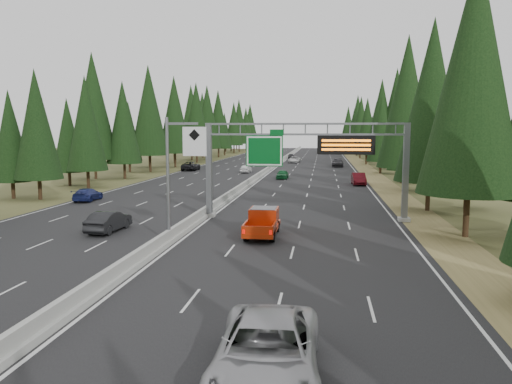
# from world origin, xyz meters

# --- Properties ---
(road) EXTENTS (32.00, 260.00, 0.08)m
(road) POSITION_xyz_m (0.00, 80.00, 0.04)
(road) COLOR black
(road) RESTS_ON ground
(shoulder_right) EXTENTS (3.60, 260.00, 0.06)m
(shoulder_right) POSITION_xyz_m (17.80, 80.00, 0.03)
(shoulder_right) COLOR olive
(shoulder_right) RESTS_ON ground
(shoulder_left) EXTENTS (3.60, 260.00, 0.06)m
(shoulder_left) POSITION_xyz_m (-17.80, 80.00, 0.03)
(shoulder_left) COLOR #414620
(shoulder_left) RESTS_ON ground
(median_barrier) EXTENTS (0.70, 260.00, 0.85)m
(median_barrier) POSITION_xyz_m (0.00, 80.00, 0.41)
(median_barrier) COLOR gray
(median_barrier) RESTS_ON road
(sign_gantry) EXTENTS (16.75, 0.98, 7.80)m
(sign_gantry) POSITION_xyz_m (8.92, 34.88, 5.27)
(sign_gantry) COLOR slate
(sign_gantry) RESTS_ON road
(hov_sign_pole) EXTENTS (2.80, 0.50, 8.00)m
(hov_sign_pole) POSITION_xyz_m (0.58, 24.97, 4.72)
(hov_sign_pole) COLOR slate
(hov_sign_pole) RESTS_ON road
(tree_row_right) EXTENTS (12.03, 244.29, 18.94)m
(tree_row_right) POSITION_xyz_m (21.74, 68.21, 9.33)
(tree_row_right) COLOR black
(tree_row_right) RESTS_ON ground
(tree_row_left) EXTENTS (12.53, 245.80, 18.99)m
(tree_row_left) POSITION_xyz_m (-21.64, 75.03, 9.70)
(tree_row_left) COLOR black
(tree_row_left) RESTS_ON ground
(silver_minivan) EXTENTS (3.17, 6.53, 1.79)m
(silver_minivan) POSITION_xyz_m (8.23, 8.00, 0.98)
(silver_minivan) COLOR #A5A4A9
(silver_minivan) RESTS_ON road
(red_pickup) EXTENTS (2.01, 5.63, 1.83)m
(red_pickup) POSITION_xyz_m (5.69, 28.28, 1.10)
(red_pickup) COLOR black
(red_pickup) RESTS_ON road
(car_ahead_green) EXTENTS (1.73, 4.08, 1.38)m
(car_ahead_green) POSITION_xyz_m (3.69, 69.30, 0.77)
(car_ahead_green) COLOR #125026
(car_ahead_green) RESTS_ON road
(car_ahead_dkred) EXTENTS (1.82, 4.88, 1.59)m
(car_ahead_dkred) POSITION_xyz_m (14.50, 62.42, 0.88)
(car_ahead_dkred) COLOR #510B12
(car_ahead_dkred) RESTS_ON road
(car_ahead_dkgrey) EXTENTS (2.37, 5.66, 1.63)m
(car_ahead_dkgrey) POSITION_xyz_m (12.66, 96.73, 0.90)
(car_ahead_dkgrey) COLOR #232225
(car_ahead_dkgrey) RESTS_ON road
(car_ahead_white) EXTENTS (2.75, 5.40, 1.46)m
(car_ahead_white) POSITION_xyz_m (3.22, 108.32, 0.81)
(car_ahead_white) COLOR silver
(car_ahead_white) RESTS_ON road
(car_ahead_far) EXTENTS (1.96, 4.19, 1.39)m
(car_ahead_far) POSITION_xyz_m (1.50, 123.90, 0.77)
(car_ahead_far) COLOR black
(car_ahead_far) RESTS_ON road
(car_onc_near) EXTENTS (1.80, 4.59, 1.49)m
(car_onc_near) POSITION_xyz_m (-5.39, 27.97, 0.82)
(car_onc_near) COLOR black
(car_onc_near) RESTS_ON road
(car_onc_blue) EXTENTS (2.05, 4.58, 1.30)m
(car_onc_blue) POSITION_xyz_m (-14.31, 42.85, 0.73)
(car_onc_blue) COLOR navy
(car_onc_blue) RESTS_ON road
(car_onc_white) EXTENTS (1.74, 4.18, 1.42)m
(car_onc_white) POSITION_xyz_m (-3.52, 79.73, 0.79)
(car_onc_white) COLOR white
(car_onc_white) RESTS_ON road
(car_onc_far) EXTENTS (2.93, 5.92, 1.61)m
(car_onc_far) POSITION_xyz_m (-14.34, 83.65, 0.89)
(car_onc_far) COLOR black
(car_onc_far) RESTS_ON road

